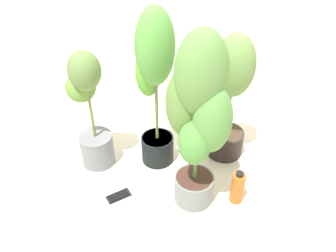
# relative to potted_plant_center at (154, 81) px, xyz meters

# --- Properties ---
(ground_plane) EXTENTS (8.00, 8.00, 0.00)m
(ground_plane) POSITION_rel_potted_plant_center_xyz_m (0.02, -0.13, -0.59)
(ground_plane) COLOR silver
(ground_plane) RESTS_ON ground
(potted_plant_center) EXTENTS (0.29, 0.29, 1.02)m
(potted_plant_center) POSITION_rel_potted_plant_center_xyz_m (0.00, 0.00, 0.00)
(potted_plant_center) COLOR black
(potted_plant_center) RESTS_ON ground
(potted_plant_front_right) EXTENTS (0.38, 0.32, 1.03)m
(potted_plant_front_right) POSITION_rel_potted_plant_center_xyz_m (0.36, -0.21, 0.01)
(potted_plant_front_right) COLOR slate
(potted_plant_front_right) RESTS_ON ground
(potted_plant_back_right) EXTENTS (0.34, 0.29, 0.84)m
(potted_plant_back_right) POSITION_rel_potted_plant_center_xyz_m (0.36, 0.27, -0.11)
(potted_plant_back_right) COLOR #2A211F
(potted_plant_back_right) RESTS_ON ground
(potted_plant_front_left) EXTENTS (0.31, 0.26, 0.79)m
(potted_plant_front_left) POSITION_rel_potted_plant_center_xyz_m (-0.33, -0.20, -0.19)
(potted_plant_front_left) COLOR slate
(potted_plant_front_left) RESTS_ON ground
(cell_phone) EXTENTS (0.14, 0.16, 0.01)m
(cell_phone) POSITION_rel_potted_plant_center_xyz_m (-0.03, -0.40, -0.58)
(cell_phone) COLOR black
(cell_phone) RESTS_ON ground
(nutrient_bottle) EXTENTS (0.08, 0.08, 0.22)m
(nutrient_bottle) POSITION_rel_potted_plant_center_xyz_m (0.59, -0.11, -0.48)
(nutrient_bottle) COLOR #C05D1D
(nutrient_bottle) RESTS_ON ground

